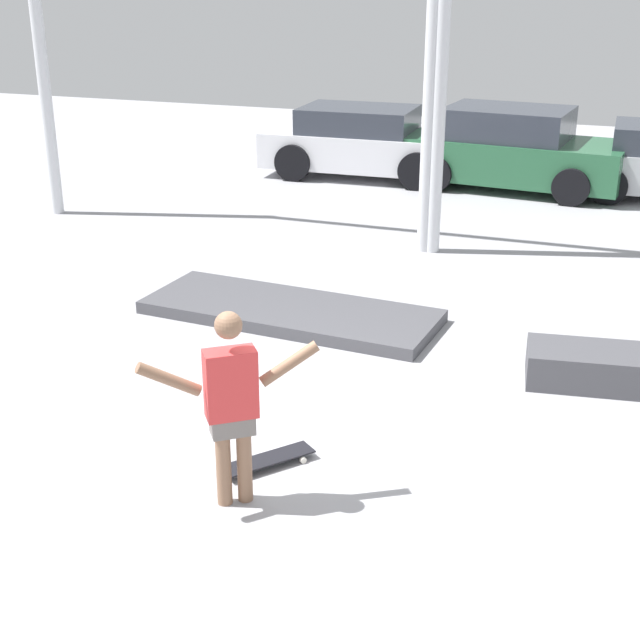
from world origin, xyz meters
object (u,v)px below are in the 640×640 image
skateboarder (231,400)px  manual_pad (290,312)px  parked_car_white (364,143)px  skateboard (268,459)px  parked_car_green (512,150)px

skateboarder → manual_pad: bearing=68.2°
skateboarder → parked_car_white: bearing=65.2°
skateboard → parked_car_green: size_ratio=0.18×
skateboarder → manual_pad: (-1.02, 3.77, -0.81)m
manual_pad → parked_car_white: (-1.43, 7.58, 0.59)m
skateboard → parked_car_green: (0.39, 10.75, 0.64)m
manual_pad → parked_car_white: 7.73m
skateboard → parked_car_white: bearing=52.0°
skateboarder → parked_car_white: (-2.45, 11.35, -0.22)m
skateboarder → skateboard: bearing=48.9°
parked_car_white → skateboard: bearing=-78.4°
manual_pad → parked_car_white: bearing=100.7°
manual_pad → skateboarder: bearing=-74.8°
manual_pad → skateboard: bearing=-71.6°
skateboard → manual_pad: manual_pad is taller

